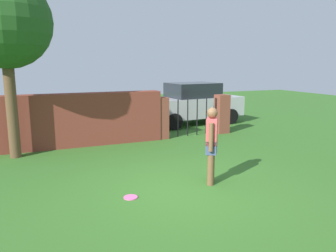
{
  "coord_description": "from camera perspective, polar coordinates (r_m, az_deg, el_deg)",
  "views": [
    {
      "loc": [
        -2.75,
        -5.72,
        2.5
      ],
      "look_at": [
        0.35,
        1.63,
        1.0
      ],
      "focal_mm": 35.39,
      "sensor_mm": 36.0,
      "label": 1
    }
  ],
  "objects": [
    {
      "name": "frisbee_pink",
      "position": [
        6.46,
        -6.46,
        -12.11
      ],
      "size": [
        0.27,
        0.27,
        0.02
      ],
      "primitive_type": "cylinder",
      "color": "pink",
      "rests_on": "ground"
    },
    {
      "name": "fence_gate",
      "position": [
        11.66,
        4.23,
        1.75
      ],
      "size": [
        2.84,
        0.44,
        1.4
      ],
      "color": "brown",
      "rests_on": "ground"
    },
    {
      "name": "person",
      "position": [
        6.95,
        7.52,
        -2.76
      ],
      "size": [
        0.38,
        0.46,
        1.62
      ],
      "rotation": [
        0.0,
        0.0,
        0.98
      ],
      "color": "brown",
      "rests_on": "ground"
    },
    {
      "name": "brick_wall",
      "position": [
        10.46,
        -15.7,
        0.98
      ],
      "size": [
        5.41,
        0.5,
        1.62
      ],
      "primitive_type": "cube",
      "color": "brown",
      "rests_on": "ground"
    },
    {
      "name": "tree",
      "position": [
        9.69,
        -26.38,
        15.63
      ],
      "size": [
        2.39,
        2.39,
        4.75
      ],
      "color": "brown",
      "rests_on": "ground"
    },
    {
      "name": "ground_plane",
      "position": [
        6.82,
        2.67,
        -10.87
      ],
      "size": [
        40.0,
        40.0,
        0.0
      ],
      "primitive_type": "plane",
      "color": "#336623"
    },
    {
      "name": "car",
      "position": [
        14.01,
        4.25,
        3.92
      ],
      "size": [
        4.34,
        2.23,
        1.72
      ],
      "rotation": [
        0.0,
        0.0,
        0.09
      ],
      "color": "#B7B7BC",
      "rests_on": "ground"
    }
  ]
}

